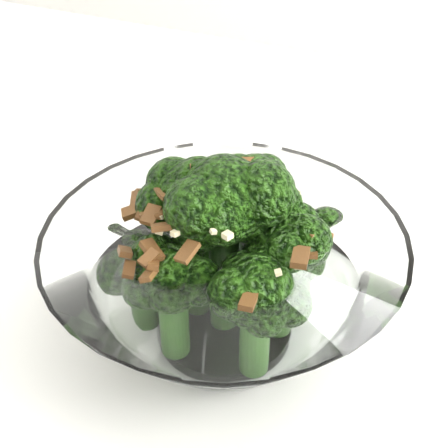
# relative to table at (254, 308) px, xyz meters

# --- Properties ---
(table) EXTENTS (1.34, 1.03, 0.75)m
(table) POSITION_rel_table_xyz_m (0.00, 0.00, 0.00)
(table) COLOR white
(table) RESTS_ON ground
(broccoli_dish) EXTENTS (0.24, 0.24, 0.15)m
(broccoli_dish) POSITION_rel_table_xyz_m (-0.01, -0.10, 0.12)
(broccoli_dish) COLOR white
(broccoli_dish) RESTS_ON table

